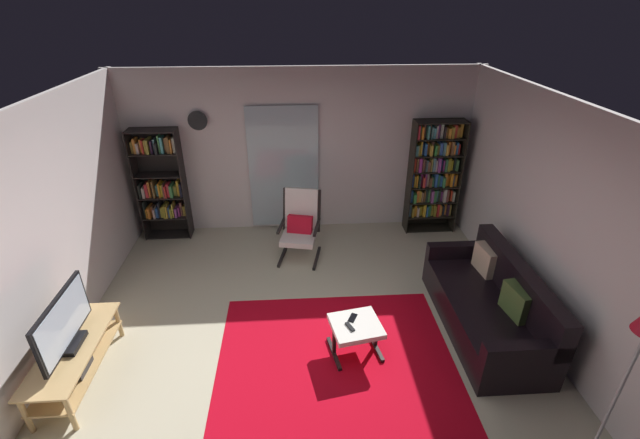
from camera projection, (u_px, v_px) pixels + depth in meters
The scene contains 16 objects.
ground_plane at pixel (309, 347), 4.79m from camera, with size 7.02×7.02×0.00m, color beige.
wall_back at pixel (300, 152), 6.74m from camera, with size 5.60×0.06×2.60m, color silver.
wall_left at pixel (22, 259), 4.03m from camera, with size 0.06×6.00×2.60m, color silver.
wall_right at pixel (572, 240), 4.33m from camera, with size 0.06×6.00×2.60m, color silver.
glass_door_panel at pixel (284, 169), 6.78m from camera, with size 1.10×0.01×2.00m, color silver.
area_rug at pixel (336, 359), 4.63m from camera, with size 2.54×2.14×0.01m, color red.
tv_stand at pixel (75, 358), 4.26m from camera, with size 0.48×1.31×0.45m.
television at pixel (64, 324), 4.08m from camera, with size 0.20×0.94×0.57m.
bookshelf_near_tv at pixel (161, 183), 6.62m from camera, with size 0.72×0.30×1.77m.
bookshelf_near_sofa at pixel (433, 174), 6.77m from camera, with size 0.80×0.30×1.84m.
leather_sofa at pixel (489, 306), 4.96m from camera, with size 0.85×1.97×0.85m.
lounge_armchair at pixel (300, 223), 6.25m from camera, with size 0.68×0.75×1.02m.
ottoman at pixel (356, 329), 4.59m from camera, with size 0.60×0.57×0.39m.
tv_remote at pixel (350, 327), 4.51m from camera, with size 0.04×0.14×0.02m, color black.
cell_phone at pixel (353, 318), 4.64m from camera, with size 0.07×0.14×0.01m, color black.
wall_clock at pixel (198, 121), 6.33m from camera, with size 0.29×0.03×0.29m.
Camera 1 is at (-0.10, -3.56, 3.52)m, focal length 23.94 mm.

